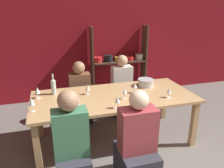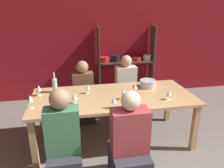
% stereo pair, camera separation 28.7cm
% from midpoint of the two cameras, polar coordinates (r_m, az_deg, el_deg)
% --- Properties ---
extents(wall_back_red, '(8.80, 0.06, 2.70)m').
position_cam_midpoint_polar(wall_back_red, '(5.03, -1.08, 11.74)').
color(wall_back_red, maroon).
rests_on(wall_back_red, ground_plane).
extents(shelf_unit, '(1.29, 0.30, 1.64)m').
position_cam_midpoint_polar(shelf_unit, '(5.13, 5.34, 2.84)').
color(shelf_unit, '#4C3828').
rests_on(shelf_unit, ground_plane).
extents(dining_table, '(2.40, 1.08, 0.78)m').
position_cam_midpoint_polar(dining_table, '(3.30, 2.82, -4.38)').
color(dining_table, tan).
rests_on(dining_table, ground_plane).
extents(mixing_bowl, '(0.27, 0.27, 0.12)m').
position_cam_midpoint_polar(mixing_bowl, '(3.66, 11.57, 0.12)').
color(mixing_bowl, '#B7BABC').
rests_on(mixing_bowl, dining_table).
extents(wine_bottle_green, '(0.07, 0.07, 0.32)m').
position_cam_midpoint_polar(wine_bottle_green, '(3.42, -12.44, -0.13)').
color(wine_bottle_green, '#B2C6C1').
rests_on(wine_bottle_green, dining_table).
extents(wine_glass_empty_a, '(0.08, 0.08, 0.16)m').
position_cam_midpoint_polar(wine_glass_empty_a, '(2.98, -7.05, -3.29)').
color(wine_glass_empty_a, white).
rests_on(wine_glass_empty_a, dining_table).
extents(wine_glass_red_a, '(0.07, 0.07, 0.16)m').
position_cam_midpoint_polar(wine_glass_red_a, '(3.31, -3.91, -0.84)').
color(wine_glass_red_a, white).
rests_on(wine_glass_red_a, dining_table).
extents(wine_glass_empty_b, '(0.07, 0.07, 0.15)m').
position_cam_midpoint_polar(wine_glass_empty_b, '(3.23, 17.17, -2.24)').
color(wine_glass_empty_b, white).
rests_on(wine_glass_empty_b, dining_table).
extents(wine_glass_white_a, '(0.07, 0.07, 0.18)m').
position_cam_midpoint_polar(wine_glass_white_a, '(2.82, 3.37, -4.16)').
color(wine_glass_white_a, white).
rests_on(wine_glass_white_a, dining_table).
extents(wine_glass_white_b, '(0.07, 0.07, 0.15)m').
position_cam_midpoint_polar(wine_glass_white_b, '(3.11, 5.64, -2.17)').
color(wine_glass_white_b, white).
rests_on(wine_glass_white_b, dining_table).
extents(wine_glass_white_c, '(0.07, 0.07, 0.19)m').
position_cam_midpoint_polar(wine_glass_white_c, '(2.96, -18.05, -3.76)').
color(wine_glass_white_c, white).
rests_on(wine_glass_white_c, dining_table).
extents(wine_glass_red_b, '(0.08, 0.08, 0.17)m').
position_cam_midpoint_polar(wine_glass_red_b, '(3.35, -16.32, -1.13)').
color(wine_glass_red_b, white).
rests_on(wine_glass_red_b, dining_table).
extents(wine_glass_red_c, '(0.07, 0.07, 0.16)m').
position_cam_midpoint_polar(wine_glass_red_c, '(3.33, 8.53, -0.72)').
color(wine_glass_red_c, white).
rests_on(wine_glass_red_c, dining_table).
extents(person_near_a, '(0.38, 0.47, 1.24)m').
position_cam_midpoint_polar(person_near_a, '(2.63, -9.18, -17.28)').
color(person_near_a, '#2D2D38').
rests_on(person_near_a, ground_plane).
extents(person_far_a, '(0.37, 0.47, 1.14)m').
position_cam_midpoint_polar(person_far_a, '(4.08, -5.42, -3.76)').
color(person_far_a, '#2D2D38').
rests_on(person_far_a, ground_plane).
extents(person_near_b, '(0.42, 0.53, 1.20)m').
position_cam_midpoint_polar(person_near_b, '(2.68, 7.71, -17.26)').
color(person_near_b, '#2D2D38').
rests_on(person_near_b, ground_plane).
extents(person_far_b, '(0.38, 0.48, 1.19)m').
position_cam_midpoint_polar(person_far_b, '(4.28, 5.48, -2.40)').
color(person_far_b, '#2D2D38').
rests_on(person_far_b, ground_plane).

